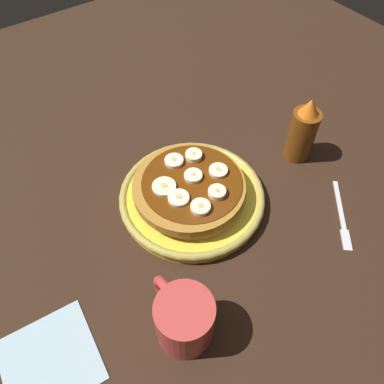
{
  "coord_description": "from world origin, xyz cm",
  "views": [
    {
      "loc": [
        -29.15,
        20.81,
        48.55
      ],
      "look_at": [
        0.0,
        0.0,
        2.4
      ],
      "focal_mm": 35.31,
      "sensor_mm": 36.0,
      "label": 1
    }
  ],
  "objects": [
    {
      "name": "ground_plane",
      "position": [
        0.0,
        0.0,
        -1.5
      ],
      "size": [
        140.0,
        140.0,
        3.0
      ],
      "primitive_type": "cube",
      "color": "black"
    },
    {
      "name": "plate",
      "position": [
        0.0,
        0.0,
        1.16
      ],
      "size": [
        22.83,
        22.83,
        2.15
      ],
      "color": "yellow",
      "rests_on": "ground_plane"
    },
    {
      "name": "pancake_stack",
      "position": [
        -0.16,
        0.22,
        3.38
      ],
      "size": [
        17.27,
        17.57,
        3.17
      ],
      "color": "tan",
      "rests_on": "plate"
    },
    {
      "name": "banana_slice_0",
      "position": [
        0.62,
        -0.67,
        5.19
      ],
      "size": [
        2.78,
        2.78,
        0.85
      ],
      "color": "#FDF0C2",
      "rests_on": "pancake_stack"
    },
    {
      "name": "banana_slice_1",
      "position": [
        -4.0,
        -1.6,
        5.3
      ],
      "size": [
        2.64,
        2.64,
        1.07
      ],
      "color": "#F1EAB6",
      "rests_on": "pancake_stack"
    },
    {
      "name": "banana_slice_2",
      "position": [
        -0.73,
        -4.39,
        5.16
      ],
      "size": [
        2.9,
        2.9,
        0.78
      ],
      "color": "#FAEEBE",
      "rests_on": "pancake_stack"
    },
    {
      "name": "banana_slice_3",
      "position": [
        4.81,
        0.23,
        5.19
      ],
      "size": [
        2.94,
        2.94,
        0.85
      ],
      "color": "#FAE9C2",
      "rests_on": "pancake_stack"
    },
    {
      "name": "banana_slice_4",
      "position": [
        -1.53,
        3.46,
        5.14
      ],
      "size": [
        3.12,
        3.12,
        0.74
      ],
      "color": "#F5E9B8",
      "rests_on": "pancake_stack"
    },
    {
      "name": "banana_slice_5",
      "position": [
        3.92,
        -3.13,
        5.29
      ],
      "size": [
        2.67,
        2.67,
        1.05
      ],
      "color": "#FCEDB6",
      "rests_on": "pancake_stack"
    },
    {
      "name": "banana_slice_6",
      "position": [
        1.45,
        4.02,
        5.12
      ],
      "size": [
        3.58,
        3.58,
        0.71
      ],
      "color": "#F5EAB3",
      "rests_on": "pancake_stack"
    },
    {
      "name": "banana_slice_7",
      "position": [
        -4.71,
        1.89,
        5.23
      ],
      "size": [
        2.88,
        2.88,
        0.93
      ],
      "color": "#FCE3BA",
      "rests_on": "pancake_stack"
    },
    {
      "name": "coffee_mug",
      "position": [
        -15.78,
        12.56,
        3.95
      ],
      "size": [
        10.1,
        7.13,
        7.66
      ],
      "color": "#B23833",
      "rests_on": "ground_plane"
    },
    {
      "name": "napkin",
      "position": [
        -9.49,
        27.94,
        0.15
      ],
      "size": [
        11.96,
        11.96,
        0.3
      ],
      "primitive_type": "cube",
      "rotation": [
        0.0,
        0.0,
        -0.09
      ],
      "color": "#99B2BF",
      "rests_on": "ground_plane"
    },
    {
      "name": "fork",
      "position": [
        -16.2,
        -16.89,
        0.25
      ],
      "size": [
        10.53,
        9.18,
        0.5
      ],
      "color": "silver",
      "rests_on": "ground_plane"
    },
    {
      "name": "syrup_bottle",
      "position": [
        -2.19,
        -20.92,
        5.35
      ],
      "size": [
        4.64,
        4.64,
        11.94
      ],
      "color": "brown",
      "rests_on": "ground_plane"
    }
  ]
}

